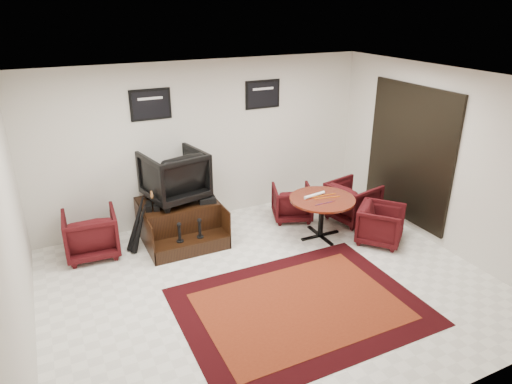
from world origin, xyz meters
TOP-DOWN VIEW (x-y plane):
  - ground at (0.00, 0.00)m, footprint 6.00×6.00m
  - room_shell at (0.41, 0.12)m, footprint 6.02×5.02m
  - area_rug at (0.12, -0.62)m, footprint 3.06×2.30m
  - shine_podium at (-0.72, 1.89)m, footprint 1.24×1.27m
  - shine_chair at (-0.72, 2.03)m, footprint 1.05×1.01m
  - shoes_pair at (-1.15, 1.83)m, footprint 0.27×0.31m
  - polish_kit at (-0.29, 1.69)m, footprint 0.29×0.22m
  - umbrella_black at (-1.42, 1.70)m, footprint 0.31×0.11m
  - umbrella_hooked at (-1.44, 1.80)m, footprint 0.34×0.13m
  - armchair_side at (-2.11, 1.94)m, footprint 0.82×0.77m
  - meeting_table at (1.41, 0.90)m, footprint 1.07×1.07m
  - table_chair_back at (1.33, 1.72)m, footprint 0.85×0.82m
  - table_chair_window at (2.28, 1.21)m, footprint 0.86×0.90m
  - table_chair_corner at (2.19, 0.32)m, footprint 0.93×0.93m
  - paper_roll at (1.34, 1.02)m, footprint 0.42×0.12m
  - table_clutter at (1.46, 0.88)m, footprint 0.57×0.30m

SIDE VIEW (x-z plane):
  - ground at x=0.00m, z-range 0.00..0.00m
  - area_rug at x=0.12m, z-range 0.00..0.01m
  - shine_podium at x=-0.72m, z-range -0.02..0.61m
  - table_chair_back at x=1.33m, z-range 0.00..0.69m
  - table_chair_corner at x=2.19m, z-range 0.00..0.70m
  - table_chair_window at x=2.28m, z-range 0.00..0.79m
  - armchair_side at x=-2.11m, z-range 0.00..0.79m
  - umbrella_black at x=-1.42m, z-range 0.00..0.82m
  - umbrella_hooked at x=-1.44m, z-range 0.00..0.92m
  - meeting_table at x=1.41m, z-range 0.26..0.97m
  - polish_kit at x=-0.29m, z-range 0.64..0.73m
  - shoes_pair at x=-1.15m, z-range 0.64..0.73m
  - table_clutter at x=1.46m, z-range 0.70..0.71m
  - paper_roll at x=1.34m, z-range 0.70..0.75m
  - shine_chair at x=-0.72m, z-range 0.64..1.56m
  - room_shell at x=0.41m, z-range 0.38..3.19m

